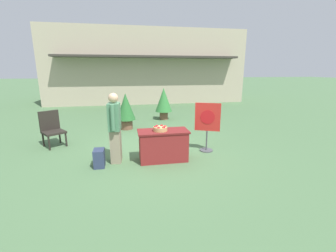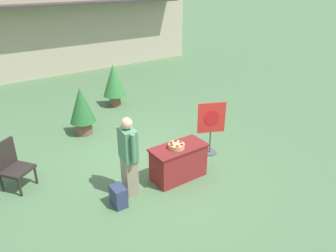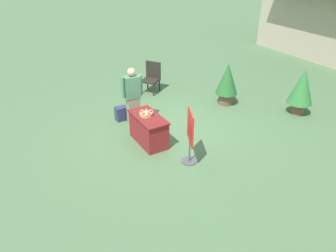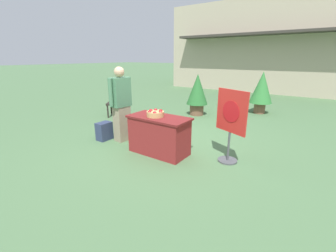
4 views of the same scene
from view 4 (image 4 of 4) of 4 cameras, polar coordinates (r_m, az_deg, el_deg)
name	(u,v)px [view 4 (image 4 of 4)]	position (r m, az deg, el deg)	size (l,w,h in m)	color
ground_plane	(167,142)	(5.22, -0.28, -3.99)	(120.00, 120.00, 0.00)	#4C7047
storefront_building	(292,47)	(15.11, 28.98, 17.08)	(13.08, 5.34, 4.80)	#B7A88E
display_table	(159,135)	(4.50, -2.27, -2.29)	(1.23, 0.61, 0.76)	maroon
apple_basket	(155,113)	(4.41, -3.23, 3.20)	(0.34, 0.34, 0.13)	tan
person_visitor	(121,104)	(5.20, -11.82, 5.44)	(0.30, 0.61, 1.68)	gray
backpack	(104,131)	(5.50, -15.88, -1.25)	(0.24, 0.34, 0.42)	#2D3856
poster_board	(231,122)	(4.16, 15.61, 0.91)	(0.64, 0.36, 1.34)	#4C4C51
patio_chair	(117,99)	(7.67, -12.91, 6.76)	(0.77, 0.77, 1.04)	#28231E
potted_plant_far_left	(262,89)	(8.35, 22.71, 8.65)	(0.75, 0.75, 1.42)	brown
potted_plant_near_right	(197,92)	(7.57, 7.46, 8.55)	(0.70, 0.70, 1.36)	brown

